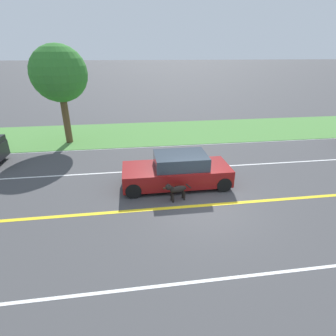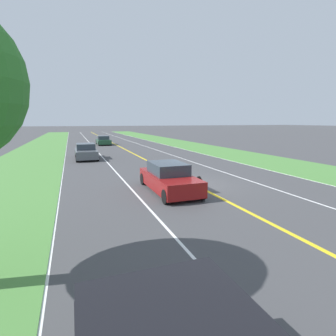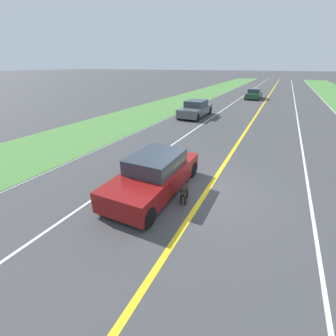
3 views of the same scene
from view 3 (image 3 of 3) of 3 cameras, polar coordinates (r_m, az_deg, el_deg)
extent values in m
plane|color=#424244|center=(8.65, 9.62, -6.12)|extent=(400.00, 400.00, 0.00)
cube|color=yellow|center=(8.65, 9.62, -6.09)|extent=(0.18, 160.00, 0.01)
cube|color=white|center=(12.28, -23.26, 1.75)|extent=(0.14, 160.00, 0.01)
cube|color=white|center=(10.03, -9.80, -1.55)|extent=(0.10, 160.00, 0.01)
cube|color=white|center=(8.57, 32.90, -10.51)|extent=(0.10, 160.00, 0.01)
cube|color=#4C843D|center=(14.60, -31.16, 3.68)|extent=(6.00, 160.00, 0.03)
cube|color=maroon|center=(8.39, -3.56, -2.67)|extent=(1.85, 4.55, 0.71)
cube|color=#2D3842|center=(8.26, -3.06, 1.73)|extent=(1.59, 2.18, 0.55)
cylinder|color=black|center=(7.65, -16.05, -8.50)|extent=(0.22, 0.63, 0.63)
cylinder|color=black|center=(10.32, -2.50, 1.50)|extent=(0.22, 0.63, 0.63)
cylinder|color=black|center=(6.78, -5.11, -12.25)|extent=(0.22, 0.63, 0.63)
cylinder|color=black|center=(9.69, 6.22, -0.22)|extent=(0.22, 0.63, 0.63)
ellipsoid|color=black|center=(7.81, 4.19, -5.27)|extent=(0.38, 0.72, 0.26)
cylinder|color=black|center=(7.78, 3.30, -8.06)|extent=(0.08, 0.08, 0.36)
cylinder|color=black|center=(8.18, 3.82, -6.27)|extent=(0.08, 0.08, 0.36)
cylinder|color=black|center=(7.76, 4.43, -8.18)|extent=(0.08, 0.08, 0.36)
cylinder|color=black|center=(8.16, 4.90, -6.38)|extent=(0.08, 0.08, 0.36)
cylinder|color=black|center=(7.50, 3.90, -5.65)|extent=(0.18, 0.22, 0.18)
sphere|color=black|center=(7.37, 3.78, -5.68)|extent=(0.28, 0.28, 0.23)
ellipsoid|color=#331E14|center=(7.24, 3.58, -6.43)|extent=(0.13, 0.13, 0.09)
cone|color=black|center=(7.34, 3.31, -5.00)|extent=(0.09, 0.09, 0.10)
cone|color=black|center=(7.33, 4.31, -5.10)|extent=(0.09, 0.09, 0.10)
cylinder|color=black|center=(8.18, 4.64, -3.48)|extent=(0.11, 0.26, 0.26)
cube|color=#51565B|center=(21.49, 6.92, 14.28)|extent=(1.88, 4.57, 0.71)
cube|color=#2D3842|center=(21.56, 7.17, 15.99)|extent=(1.61, 2.19, 0.55)
cylinder|color=black|center=(20.14, 2.72, 13.14)|extent=(0.22, 0.68, 0.68)
cylinder|color=black|center=(23.51, 6.45, 14.70)|extent=(0.22, 0.68, 0.68)
cylinder|color=black|center=(19.54, 7.41, 12.61)|extent=(0.22, 0.68, 0.68)
cylinder|color=black|center=(23.00, 10.55, 14.23)|extent=(0.22, 0.68, 0.68)
cube|color=#1E472D|center=(35.37, 20.93, 16.92)|extent=(1.84, 4.33, 0.63)
cube|color=#2D3842|center=(35.48, 21.11, 17.86)|extent=(1.59, 2.08, 0.53)
cylinder|color=black|center=(33.77, 19.06, 16.59)|extent=(0.22, 0.65, 0.65)
cylinder|color=black|center=(37.20, 19.91, 17.12)|extent=(0.22, 0.65, 0.65)
cylinder|color=black|center=(33.59, 21.96, 16.13)|extent=(0.22, 0.65, 0.65)
cylinder|color=black|center=(37.04, 22.55, 16.70)|extent=(0.22, 0.65, 0.65)
camera|label=1|loc=(7.91, 83.53, 10.59)|focal=28.00mm
camera|label=2|loc=(9.92, -94.79, -8.09)|focal=28.00mm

